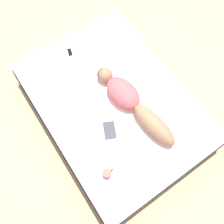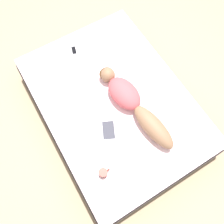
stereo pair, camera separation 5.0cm
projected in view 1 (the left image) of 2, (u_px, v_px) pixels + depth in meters
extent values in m
plane|color=#9E8466|center=(113.00, 112.00, 2.94)|extent=(12.00, 12.00, 0.00)
cube|color=#383333|center=(113.00, 108.00, 2.80)|extent=(1.66, 2.27, 0.29)
cube|color=silver|center=(113.00, 102.00, 2.60)|extent=(1.60, 2.21, 0.14)
ellipsoid|color=brown|center=(154.00, 124.00, 2.33)|extent=(0.27, 0.61, 0.18)
ellipsoid|color=#B2474C|center=(123.00, 93.00, 2.46)|extent=(0.34, 0.49, 0.20)
ellipsoid|color=#472D19|center=(104.00, 74.00, 2.55)|extent=(0.20, 0.18, 0.10)
sphere|color=brown|center=(106.00, 75.00, 2.55)|extent=(0.17, 0.17, 0.17)
cube|color=white|center=(92.00, 133.00, 2.39)|extent=(0.31, 0.35, 0.01)
cube|color=white|center=(110.00, 130.00, 2.40)|extent=(0.31, 0.35, 0.01)
cube|color=#2D2D38|center=(110.00, 130.00, 2.39)|extent=(0.21, 0.24, 0.00)
cylinder|color=#993D33|center=(107.00, 173.00, 2.20)|extent=(0.09, 0.09, 0.08)
cylinder|color=black|center=(107.00, 173.00, 2.17)|extent=(0.08, 0.08, 0.00)
torus|color=#993D33|center=(111.00, 170.00, 2.21)|extent=(0.06, 0.01, 0.06)
cube|color=silver|center=(70.00, 52.00, 2.76)|extent=(0.10, 0.15, 0.01)
cube|color=black|center=(70.00, 52.00, 2.76)|extent=(0.08, 0.12, 0.00)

